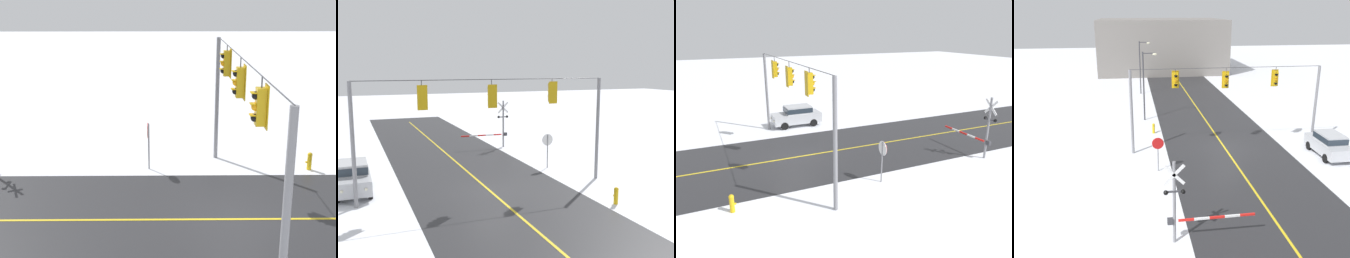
% 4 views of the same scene
% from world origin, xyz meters
% --- Properties ---
extents(ground_plane, '(160.00, 160.00, 0.00)m').
position_xyz_m(ground_plane, '(0.00, 0.00, 0.00)').
color(ground_plane, white).
extents(signal_span, '(14.20, 0.47, 6.22)m').
position_xyz_m(signal_span, '(-0.05, -0.01, 4.27)').
color(signal_span, gray).
rests_on(signal_span, ground).
extents(stop_sign, '(0.80, 0.09, 2.35)m').
position_xyz_m(stop_sign, '(-5.40, -3.44, 1.71)').
color(stop_sign, gray).
rests_on(stop_sign, ground).
extents(fire_hydrant, '(0.24, 0.31, 0.88)m').
position_xyz_m(fire_hydrant, '(-5.21, 4.37, 0.47)').
color(fire_hydrant, gold).
rests_on(fire_hydrant, ground).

